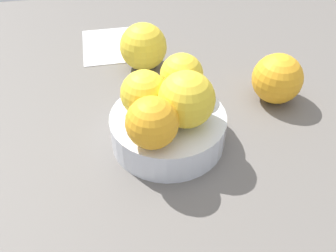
{
  "coord_description": "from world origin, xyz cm",
  "views": [
    {
      "loc": [
        7.02,
        39.45,
        39.06
      ],
      "look_at": [
        0.0,
        0.0,
        2.84
      ],
      "focal_mm": 40.13,
      "sensor_mm": 36.0,
      "label": 1
    }
  ],
  "objects_px": {
    "fruit_bowl": "(168,129)",
    "orange_in_bowl_3": "(182,75)",
    "orange_in_bowl_2": "(152,123)",
    "orange_loose_1": "(143,47)",
    "orange_loose_0": "(277,79)",
    "folded_napkin": "(118,44)",
    "orange_in_bowl_1": "(144,94)",
    "orange_in_bowl_0": "(186,99)"
  },
  "relations": [
    {
      "from": "fruit_bowl",
      "to": "orange_in_bowl_3",
      "type": "relative_size",
      "value": 2.6
    },
    {
      "from": "orange_in_bowl_2",
      "to": "orange_loose_1",
      "type": "bearing_deg",
      "value": -94.44
    },
    {
      "from": "orange_loose_0",
      "to": "orange_in_bowl_3",
      "type": "bearing_deg",
      "value": 5.94
    },
    {
      "from": "fruit_bowl",
      "to": "orange_loose_1",
      "type": "xyz_separation_m",
      "value": [
        0.01,
        -0.2,
        0.02
      ]
    },
    {
      "from": "fruit_bowl",
      "to": "orange_loose_1",
      "type": "bearing_deg",
      "value": -87.41
    },
    {
      "from": "orange_in_bowl_3",
      "to": "folded_napkin",
      "type": "xyz_separation_m",
      "value": [
        0.08,
        -0.24,
        -0.08
      ]
    },
    {
      "from": "orange_loose_0",
      "to": "orange_in_bowl_1",
      "type": "bearing_deg",
      "value": 13.56
    },
    {
      "from": "orange_in_bowl_3",
      "to": "orange_loose_1",
      "type": "distance_m",
      "value": 0.16
    },
    {
      "from": "fruit_bowl",
      "to": "orange_in_bowl_2",
      "type": "bearing_deg",
      "value": 59.12
    },
    {
      "from": "orange_in_bowl_0",
      "to": "orange_loose_0",
      "type": "bearing_deg",
      "value": -153.91
    },
    {
      "from": "orange_in_bowl_1",
      "to": "orange_in_bowl_3",
      "type": "height_order",
      "value": "orange_in_bowl_1"
    },
    {
      "from": "orange_loose_1",
      "to": "fruit_bowl",
      "type": "bearing_deg",
      "value": 92.59
    },
    {
      "from": "orange_in_bowl_1",
      "to": "folded_napkin",
      "type": "relative_size",
      "value": 0.47
    },
    {
      "from": "orange_loose_0",
      "to": "folded_napkin",
      "type": "relative_size",
      "value": 0.58
    },
    {
      "from": "orange_in_bowl_2",
      "to": "folded_napkin",
      "type": "height_order",
      "value": "orange_in_bowl_2"
    },
    {
      "from": "orange_in_bowl_1",
      "to": "orange_in_bowl_3",
      "type": "xyz_separation_m",
      "value": [
        -0.06,
        -0.04,
        -0.0
      ]
    },
    {
      "from": "orange_in_bowl_0",
      "to": "orange_in_bowl_1",
      "type": "xyz_separation_m",
      "value": [
        0.05,
        -0.03,
        -0.01
      ]
    },
    {
      "from": "orange_in_bowl_1",
      "to": "orange_in_bowl_3",
      "type": "relative_size",
      "value": 1.03
    },
    {
      "from": "fruit_bowl",
      "to": "orange_loose_1",
      "type": "distance_m",
      "value": 0.2
    },
    {
      "from": "orange_in_bowl_2",
      "to": "orange_loose_0",
      "type": "height_order",
      "value": "orange_in_bowl_2"
    },
    {
      "from": "orange_in_bowl_1",
      "to": "orange_loose_1",
      "type": "relative_size",
      "value": 0.77
    },
    {
      "from": "fruit_bowl",
      "to": "orange_loose_1",
      "type": "relative_size",
      "value": 1.94
    },
    {
      "from": "fruit_bowl",
      "to": "orange_in_bowl_3",
      "type": "bearing_deg",
      "value": -119.93
    },
    {
      "from": "orange_in_bowl_1",
      "to": "orange_in_bowl_2",
      "type": "relative_size",
      "value": 0.97
    },
    {
      "from": "orange_in_bowl_1",
      "to": "orange_loose_1",
      "type": "height_order",
      "value": "orange_in_bowl_1"
    },
    {
      "from": "fruit_bowl",
      "to": "orange_in_bowl_1",
      "type": "distance_m",
      "value": 0.07
    },
    {
      "from": "orange_in_bowl_0",
      "to": "orange_in_bowl_2",
      "type": "relative_size",
      "value": 1.14
    },
    {
      "from": "orange_loose_0",
      "to": "folded_napkin",
      "type": "height_order",
      "value": "orange_loose_0"
    },
    {
      "from": "fruit_bowl",
      "to": "orange_in_bowl_1",
      "type": "relative_size",
      "value": 2.52
    },
    {
      "from": "orange_in_bowl_1",
      "to": "orange_loose_1",
      "type": "distance_m",
      "value": 0.19
    },
    {
      "from": "orange_loose_0",
      "to": "orange_in_bowl_0",
      "type": "bearing_deg",
      "value": 26.09
    },
    {
      "from": "orange_in_bowl_1",
      "to": "folded_napkin",
      "type": "xyz_separation_m",
      "value": [
        0.02,
        -0.28,
        -0.08
      ]
    },
    {
      "from": "orange_in_bowl_0",
      "to": "folded_napkin",
      "type": "xyz_separation_m",
      "value": [
        0.07,
        -0.31,
        -0.08
      ]
    },
    {
      "from": "orange_in_bowl_0",
      "to": "orange_in_bowl_3",
      "type": "relative_size",
      "value": 1.21
    },
    {
      "from": "orange_in_bowl_3",
      "to": "orange_loose_0",
      "type": "height_order",
      "value": "orange_in_bowl_3"
    },
    {
      "from": "orange_loose_1",
      "to": "orange_in_bowl_0",
      "type": "bearing_deg",
      "value": 98.07
    },
    {
      "from": "orange_in_bowl_3",
      "to": "orange_loose_1",
      "type": "relative_size",
      "value": 0.75
    },
    {
      "from": "fruit_bowl",
      "to": "orange_loose_0",
      "type": "relative_size",
      "value": 2.02
    },
    {
      "from": "orange_in_bowl_2",
      "to": "orange_in_bowl_0",
      "type": "bearing_deg",
      "value": -147.16
    },
    {
      "from": "orange_in_bowl_3",
      "to": "orange_loose_0",
      "type": "relative_size",
      "value": 0.78
    },
    {
      "from": "folded_napkin",
      "to": "orange_loose_0",
      "type": "bearing_deg",
      "value": 137.36
    },
    {
      "from": "fruit_bowl",
      "to": "orange_in_bowl_0",
      "type": "relative_size",
      "value": 2.15
    }
  ]
}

